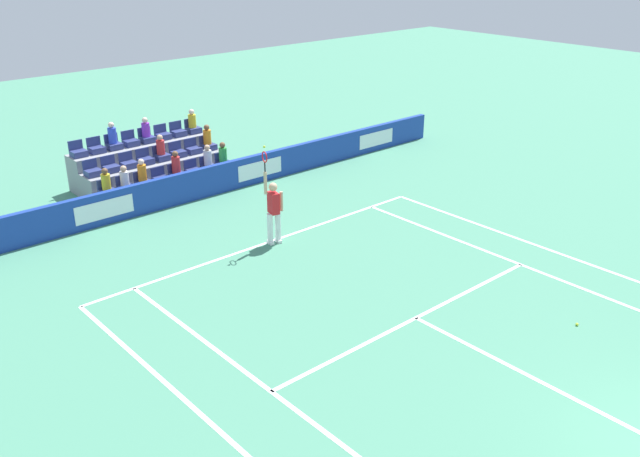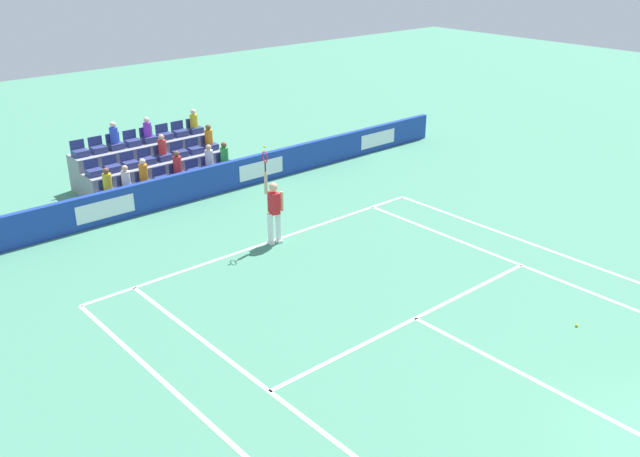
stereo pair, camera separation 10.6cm
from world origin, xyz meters
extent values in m
cube|color=white|center=(0.00, -11.89, 0.00)|extent=(10.97, 0.10, 0.01)
cube|color=white|center=(0.00, -6.40, 0.00)|extent=(8.23, 0.10, 0.01)
cube|color=white|center=(0.00, -3.20, 0.00)|extent=(0.10, 6.40, 0.01)
cube|color=white|center=(4.12, -5.95, 0.00)|extent=(0.10, 11.89, 0.01)
cube|color=white|center=(-4.12, -5.95, 0.00)|extent=(0.10, 11.89, 0.01)
cube|color=white|center=(5.49, -5.95, 0.00)|extent=(0.10, 11.89, 0.01)
cube|color=white|center=(-5.49, -5.95, 0.00)|extent=(0.10, 11.89, 0.01)
cube|color=white|center=(0.00, -11.79, 0.00)|extent=(0.10, 0.20, 0.01)
cube|color=#193899|center=(0.00, -16.16, 0.50)|extent=(22.80, 0.20, 0.99)
cube|color=white|center=(-8.55, -16.05, 0.50)|extent=(1.82, 0.01, 0.55)
cube|color=white|center=(-2.85, -16.05, 0.50)|extent=(1.82, 0.01, 0.55)
cube|color=white|center=(2.85, -16.05, 0.50)|extent=(1.82, 0.01, 0.55)
cylinder|color=white|center=(-0.24, -11.73, 0.45)|extent=(0.16, 0.16, 0.90)
cylinder|color=white|center=(0.00, -11.78, 0.45)|extent=(0.16, 0.16, 0.90)
cube|color=white|center=(-0.24, -11.73, 0.04)|extent=(0.17, 0.28, 0.08)
cube|color=white|center=(0.00, -11.78, 0.04)|extent=(0.17, 0.28, 0.08)
cube|color=red|center=(-0.12, -11.75, 1.20)|extent=(0.29, 0.40, 0.60)
sphere|color=#D3A884|center=(-0.12, -11.75, 1.66)|extent=(0.24, 0.24, 0.24)
cylinder|color=#D3A884|center=(0.09, -11.80, 1.81)|extent=(0.09, 0.09, 0.62)
cylinder|color=#D3A884|center=(-0.33, -11.66, 1.22)|extent=(0.09, 0.09, 0.56)
cylinder|color=black|center=(0.09, -11.80, 2.26)|extent=(0.04, 0.04, 0.28)
torus|color=red|center=(0.09, -11.80, 2.54)|extent=(0.09, 0.31, 0.31)
sphere|color=#D1E533|center=(0.09, -11.80, 2.82)|extent=(0.07, 0.07, 0.07)
cube|color=gray|center=(0.00, -17.23, 0.21)|extent=(4.96, 0.95, 0.42)
cube|color=navy|center=(-2.17, -17.23, 0.52)|extent=(0.48, 0.44, 0.20)
cube|color=navy|center=(-2.17, -17.43, 0.77)|extent=(0.48, 0.04, 0.30)
cube|color=navy|center=(-1.55, -17.23, 0.52)|extent=(0.48, 0.44, 0.20)
cube|color=navy|center=(-1.55, -17.43, 0.77)|extent=(0.48, 0.04, 0.30)
cube|color=navy|center=(-0.93, -17.23, 0.52)|extent=(0.48, 0.44, 0.20)
cube|color=navy|center=(-0.93, -17.43, 0.77)|extent=(0.48, 0.04, 0.30)
cube|color=navy|center=(-0.31, -17.23, 0.52)|extent=(0.48, 0.44, 0.20)
cube|color=navy|center=(-0.31, -17.43, 0.77)|extent=(0.48, 0.04, 0.30)
cube|color=navy|center=(0.31, -17.23, 0.52)|extent=(0.48, 0.44, 0.20)
cube|color=navy|center=(0.31, -17.43, 0.77)|extent=(0.48, 0.04, 0.30)
cube|color=navy|center=(0.93, -17.23, 0.52)|extent=(0.48, 0.44, 0.20)
cube|color=navy|center=(0.93, -17.43, 0.77)|extent=(0.48, 0.04, 0.30)
cube|color=navy|center=(1.55, -17.23, 0.52)|extent=(0.48, 0.44, 0.20)
cube|color=navy|center=(1.55, -17.43, 0.77)|extent=(0.48, 0.04, 0.30)
cube|color=navy|center=(2.17, -17.23, 0.52)|extent=(0.48, 0.44, 0.20)
cube|color=navy|center=(2.17, -17.43, 0.77)|extent=(0.48, 0.04, 0.30)
cube|color=gray|center=(0.00, -18.18, 0.42)|extent=(4.96, 0.95, 0.84)
cube|color=navy|center=(-2.17, -18.18, 0.94)|extent=(0.48, 0.44, 0.20)
cube|color=navy|center=(-2.17, -18.38, 1.19)|extent=(0.48, 0.04, 0.30)
cube|color=navy|center=(-1.55, -18.18, 0.94)|extent=(0.48, 0.44, 0.20)
cube|color=navy|center=(-1.55, -18.38, 1.19)|extent=(0.48, 0.04, 0.30)
cube|color=navy|center=(-0.93, -18.18, 0.94)|extent=(0.48, 0.44, 0.20)
cube|color=navy|center=(-0.93, -18.38, 1.19)|extent=(0.48, 0.04, 0.30)
cube|color=navy|center=(-0.31, -18.18, 0.94)|extent=(0.48, 0.44, 0.20)
cube|color=navy|center=(-0.31, -18.38, 1.19)|extent=(0.48, 0.04, 0.30)
cube|color=navy|center=(0.31, -18.18, 0.94)|extent=(0.48, 0.44, 0.20)
cube|color=navy|center=(0.31, -18.38, 1.19)|extent=(0.48, 0.04, 0.30)
cube|color=navy|center=(0.93, -18.18, 0.94)|extent=(0.48, 0.44, 0.20)
cube|color=navy|center=(0.93, -18.38, 1.19)|extent=(0.48, 0.04, 0.30)
cube|color=navy|center=(1.55, -18.18, 0.94)|extent=(0.48, 0.44, 0.20)
cube|color=navy|center=(1.55, -18.38, 1.19)|extent=(0.48, 0.04, 0.30)
cube|color=navy|center=(2.17, -18.18, 0.94)|extent=(0.48, 0.44, 0.20)
cube|color=navy|center=(2.17, -18.38, 1.19)|extent=(0.48, 0.04, 0.30)
cube|color=gray|center=(0.00, -19.13, 0.63)|extent=(4.96, 0.95, 1.26)
cube|color=navy|center=(-2.17, -19.13, 1.36)|extent=(0.48, 0.44, 0.20)
cube|color=navy|center=(-2.17, -19.33, 1.61)|extent=(0.48, 0.04, 0.30)
cube|color=navy|center=(-1.55, -19.13, 1.36)|extent=(0.48, 0.44, 0.20)
cube|color=navy|center=(-1.55, -19.33, 1.61)|extent=(0.48, 0.04, 0.30)
cube|color=navy|center=(-0.93, -19.13, 1.36)|extent=(0.48, 0.44, 0.20)
cube|color=navy|center=(-0.93, -19.33, 1.61)|extent=(0.48, 0.04, 0.30)
cube|color=navy|center=(-0.31, -19.13, 1.36)|extent=(0.48, 0.44, 0.20)
cube|color=navy|center=(-0.31, -19.33, 1.61)|extent=(0.48, 0.04, 0.30)
cube|color=navy|center=(0.31, -19.13, 1.36)|extent=(0.48, 0.44, 0.20)
cube|color=navy|center=(0.31, -19.33, 1.61)|extent=(0.48, 0.04, 0.30)
cube|color=navy|center=(0.93, -19.13, 1.36)|extent=(0.48, 0.44, 0.20)
cube|color=navy|center=(0.93, -19.33, 1.61)|extent=(0.48, 0.04, 0.30)
cube|color=navy|center=(1.55, -19.13, 1.36)|extent=(0.48, 0.44, 0.20)
cube|color=navy|center=(1.55, -19.33, 1.61)|extent=(0.48, 0.04, 0.30)
cube|color=navy|center=(2.17, -19.13, 1.36)|extent=(0.48, 0.44, 0.20)
cube|color=navy|center=(2.17, -19.33, 1.61)|extent=(0.48, 0.04, 0.30)
cylinder|color=orange|center=(-2.17, -18.23, 1.29)|extent=(0.28, 0.28, 0.51)
sphere|color=brown|center=(-2.17, -18.23, 1.65)|extent=(0.20, 0.20, 0.20)
cylinder|color=yellow|center=(-2.17, -19.18, 1.69)|extent=(0.28, 0.28, 0.47)
sphere|color=beige|center=(-2.17, -19.18, 2.03)|extent=(0.20, 0.20, 0.20)
cylinder|color=yellow|center=(2.17, -17.28, 0.87)|extent=(0.28, 0.28, 0.50)
sphere|color=brown|center=(2.17, -17.28, 1.22)|extent=(0.20, 0.20, 0.20)
cylinder|color=red|center=(-0.31, -17.28, 0.89)|extent=(0.28, 0.28, 0.55)
sphere|color=brown|center=(-0.31, -17.28, 1.27)|extent=(0.20, 0.20, 0.20)
cylinder|color=red|center=(-0.31, -18.23, 1.28)|extent=(0.28, 0.28, 0.49)
sphere|color=#D3A884|center=(-0.31, -18.23, 1.63)|extent=(0.20, 0.20, 0.20)
cylinder|color=white|center=(-1.55, -17.28, 0.88)|extent=(0.28, 0.28, 0.52)
sphere|color=#D3A884|center=(-1.55, -17.28, 1.24)|extent=(0.20, 0.20, 0.20)
cylinder|color=purple|center=(-0.31, -19.18, 1.70)|extent=(0.28, 0.28, 0.48)
sphere|color=beige|center=(-0.31, -19.18, 2.04)|extent=(0.20, 0.20, 0.20)
cylinder|color=white|center=(1.55, -17.28, 0.84)|extent=(0.28, 0.28, 0.45)
sphere|color=#D3A884|center=(1.55, -17.28, 1.17)|extent=(0.20, 0.20, 0.20)
cylinder|color=orange|center=(0.93, -17.28, 0.89)|extent=(0.28, 0.28, 0.54)
sphere|color=beige|center=(0.93, -17.28, 1.26)|extent=(0.20, 0.20, 0.20)
cylinder|color=green|center=(-2.17, -17.28, 0.87)|extent=(0.28, 0.28, 0.49)
sphere|color=brown|center=(-2.17, -17.28, 1.21)|extent=(0.20, 0.20, 0.20)
cylinder|color=blue|center=(0.93, -19.18, 1.72)|extent=(0.28, 0.28, 0.53)
sphere|color=beige|center=(0.93, -19.18, 2.09)|extent=(0.20, 0.20, 0.20)
sphere|color=#D1E533|center=(-2.43, -3.83, 0.03)|extent=(0.07, 0.07, 0.07)
camera|label=1|loc=(10.56, 2.34, 8.04)|focal=38.87mm
camera|label=2|loc=(10.48, 2.41, 8.04)|focal=38.87mm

